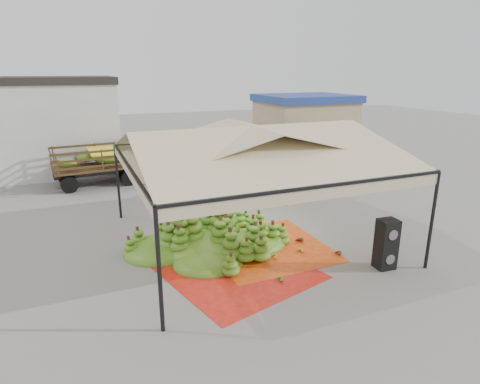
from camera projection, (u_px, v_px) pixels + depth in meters
name	position (u px, v px, depth m)	size (l,w,h in m)	color
ground	(251.00, 239.00, 14.22)	(90.00, 90.00, 0.00)	slate
canopy_tent	(252.00, 147.00, 13.26)	(8.10, 8.10, 4.00)	black
building_tan	(305.00, 124.00, 28.77)	(6.30, 5.30, 4.10)	tan
tarp_left	(240.00, 273.00, 11.84)	(3.92, 3.74, 0.01)	red
tarp_right	(267.00, 247.00, 13.56)	(3.81, 4.00, 0.01)	orange
banana_heap	(210.00, 231.00, 13.32)	(5.65, 4.64, 1.21)	#4C851B
hand_yellow_a	(272.00, 256.00, 12.72)	(0.41, 0.33, 0.18)	gold
hand_yellow_b	(299.00, 250.00, 13.12)	(0.40, 0.33, 0.18)	gold
hand_red_a	(336.00, 252.00, 12.96)	(0.42, 0.34, 0.19)	#532613
hand_red_b	(298.00, 240.00, 13.87)	(0.46, 0.38, 0.21)	maroon
hand_green	(278.00, 278.00, 11.35)	(0.38, 0.31, 0.17)	#3A7318
hanging_bunches	(272.00, 155.00, 15.29)	(3.24, 0.24, 0.20)	#43851B
speaker_stack	(386.00, 244.00, 11.93)	(0.59, 0.53, 1.55)	black
banana_leaves	(204.00, 226.00, 15.41)	(0.96, 1.36, 3.70)	#3C771F
vendor	(200.00, 181.00, 18.80)	(0.55, 0.36, 1.51)	gray
truck_left	(119.00, 159.00, 21.14)	(6.20, 2.62, 2.07)	#453317
truck_right	(288.00, 147.00, 23.15)	(7.53, 4.35, 2.45)	#4F371A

